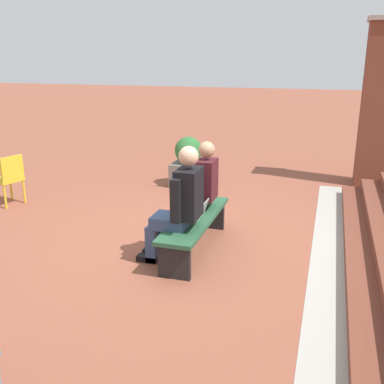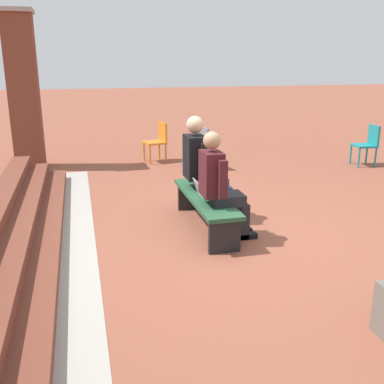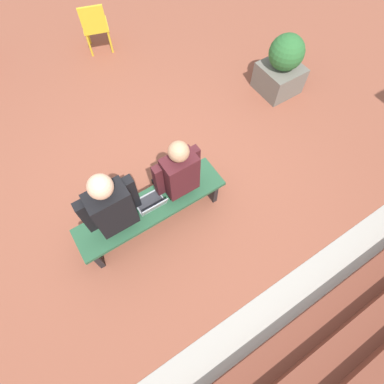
{
  "view_description": "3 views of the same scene",
  "coord_description": "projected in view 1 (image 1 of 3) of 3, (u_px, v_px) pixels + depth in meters",
  "views": [
    {
      "loc": [
        5.37,
        1.83,
        2.39
      ],
      "look_at": [
        -0.18,
        0.11,
        0.62
      ],
      "focal_mm": 42.0,
      "sensor_mm": 36.0,
      "label": 1
    },
    {
      "loc": [
        -5.04,
        1.83,
        2.15
      ],
      "look_at": [
        0.01,
        0.55,
        0.6
      ],
      "focal_mm": 42.0,
      "sensor_mm": 36.0,
      "label": 2
    },
    {
      "loc": [
        0.72,
        1.83,
        3.52
      ],
      "look_at": [
        -0.12,
        0.52,
        0.69
      ],
      "focal_mm": 28.0,
      "sensor_mm": 36.0,
      "label": 3
    }
  ],
  "objects": [
    {
      "name": "brick_pillar_left_of_steps",
      "position": [
        377.0,
        104.0,
        8.29
      ],
      "size": [
        0.64,
        0.64,
        3.05
      ],
      "color": "brown",
      "rests_on": "ground"
    },
    {
      "name": "bench",
      "position": [
        195.0,
        224.0,
        5.66
      ],
      "size": [
        1.8,
        0.44,
        0.45
      ],
      "color": "#285638",
      "rests_on": "ground"
    },
    {
      "name": "plastic_chair_by_pillar",
      "position": [
        9.0,
        177.0,
        7.38
      ],
      "size": [
        0.52,
        0.52,
        0.84
      ],
      "color": "gold",
      "rests_on": "ground"
    },
    {
      "name": "person_adult",
      "position": [
        179.0,
        203.0,
        5.2
      ],
      "size": [
        0.59,
        0.75,
        1.43
      ],
      "color": "#384C75",
      "rests_on": "ground"
    },
    {
      "name": "planter",
      "position": [
        189.0,
        163.0,
        8.52
      ],
      "size": [
        0.6,
        0.6,
        0.94
      ],
      "color": "#6B665B",
      "rests_on": "ground"
    },
    {
      "name": "laptop",
      "position": [
        196.0,
        213.0,
        5.62
      ],
      "size": [
        0.32,
        0.29,
        0.21
      ],
      "color": "#9EA0A5",
      "rests_on": "bench"
    },
    {
      "name": "concrete_strip",
      "position": [
        327.0,
        266.0,
        5.3
      ],
      "size": [
        7.1,
        0.4,
        0.01
      ],
      "primitive_type": "cube",
      "color": "#A8A399",
      "rests_on": "ground"
    },
    {
      "name": "ground_plane",
      "position": [
        180.0,
        238.0,
        6.12
      ],
      "size": [
        60.0,
        60.0,
        0.0
      ],
      "primitive_type": "plane",
      "color": "brown"
    },
    {
      "name": "person_student",
      "position": [
        199.0,
        188.0,
        5.93
      ],
      "size": [
        0.54,
        0.68,
        1.34
      ],
      "color": "#232328",
      "rests_on": "ground"
    }
  ]
}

